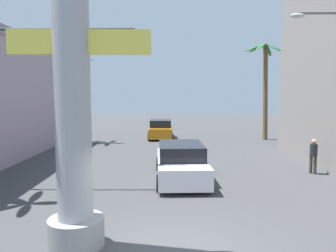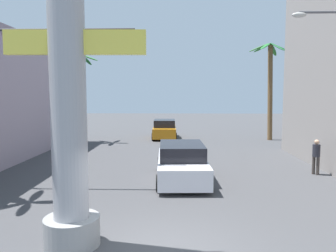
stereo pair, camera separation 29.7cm
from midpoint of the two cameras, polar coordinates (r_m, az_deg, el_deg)
ground_plane at (r=17.65m, az=-0.40°, el=-6.46°), size 93.34×93.34×0.00m
neon_sign_pole at (r=8.01m, az=-17.47°, el=11.57°), size 3.58×1.34×9.98m
traffic_light_mast at (r=13.98m, az=-23.90°, el=8.29°), size 6.12×0.32×6.24m
car_lead at (r=14.20m, az=1.66°, el=-6.36°), size 2.29×5.09×1.56m
car_far at (r=27.51m, az=-1.65°, el=-0.61°), size 2.09×4.34×1.56m
palm_tree_far_right at (r=27.77m, az=16.26°, el=7.65°), size 3.31×2.99×7.80m
palm_tree_far_left at (r=26.00m, az=-16.26°, el=6.74°), size 2.79×2.97×6.82m
pedestrian_mid_right at (r=16.51m, az=23.53°, el=-4.43°), size 0.48×0.48×1.61m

